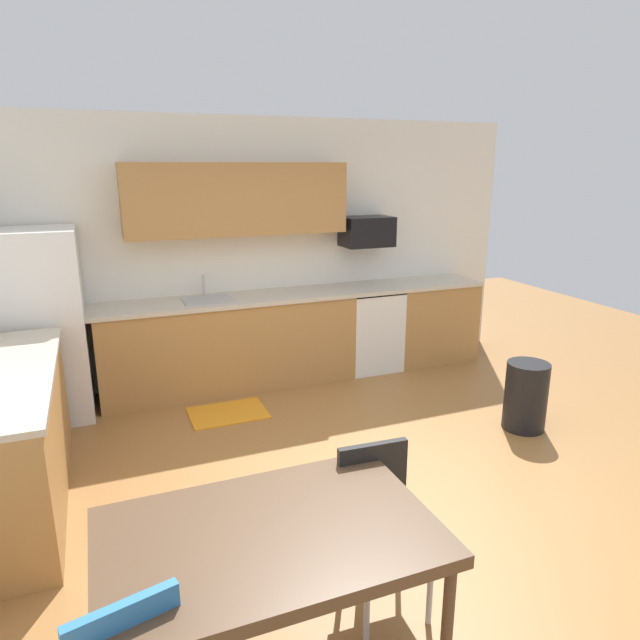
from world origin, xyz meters
name	(u,v)px	position (x,y,z in m)	size (l,w,h in m)	color
ground_plane	(373,491)	(0.00, 0.00, 0.00)	(12.00, 12.00, 0.00)	#9E6B38
wall_back	(262,250)	(0.00, 2.65, 1.35)	(5.80, 0.10, 2.70)	white
cabinet_run_back	(230,345)	(-0.47, 2.30, 0.45)	(2.56, 0.60, 0.90)	#AD7A42
cabinet_run_back_right	(429,322)	(1.91, 2.30, 0.45)	(0.99, 0.60, 0.90)	#AD7A42
cabinet_run_left	(12,441)	(-2.30, 0.80, 0.45)	(0.60, 2.00, 0.90)	#AD7A42
countertop_back	(273,296)	(0.00, 2.30, 0.92)	(4.80, 0.64, 0.04)	beige
countertop_left	(1,375)	(-2.30, 0.80, 0.92)	(0.64, 2.00, 0.04)	beige
upper_cabinets_back	(238,199)	(-0.30, 2.43, 1.90)	(2.20, 0.34, 0.70)	#AD7A42
refrigerator	(39,326)	(-2.18, 2.22, 0.85)	(0.76, 0.70, 1.71)	white
oven_range	(369,328)	(1.11, 2.30, 0.46)	(0.60, 0.60, 0.91)	white
microwave	(367,231)	(1.11, 2.40, 1.53)	(0.54, 0.36, 0.32)	black
sink_basin	(208,306)	(-0.67, 2.30, 0.88)	(0.48, 0.40, 0.14)	#A5A8AD
sink_faucet	(204,287)	(-0.67, 2.48, 1.04)	(0.02, 0.02, 0.24)	#B2B5BA
dining_table	(269,543)	(-1.10, -1.17, 0.70)	(1.40, 0.90, 0.76)	brown
chair_near_table	(380,515)	(-0.44, -0.92, 0.50)	(0.42, 0.42, 0.85)	black
trash_bin	(526,396)	(1.68, 0.40, 0.30)	(0.36, 0.36, 0.60)	black
floor_mat	(228,413)	(-0.66, 1.65, 0.01)	(0.70, 0.50, 0.01)	orange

